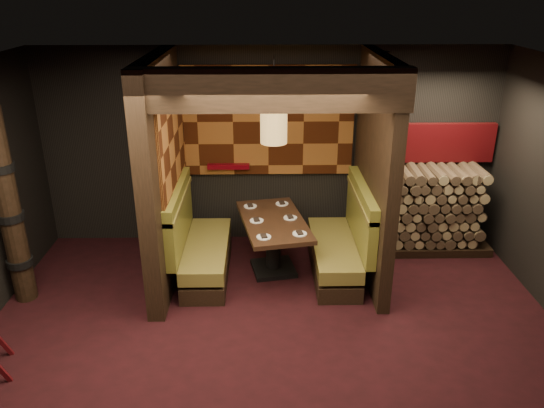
{
  "coord_description": "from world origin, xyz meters",
  "views": [
    {
      "loc": [
        -0.11,
        -4.58,
        3.61
      ],
      "look_at": [
        0.0,
        1.3,
        1.15
      ],
      "focal_mm": 35.0,
      "sensor_mm": 36.0,
      "label": 1
    }
  ],
  "objects_px": {
    "booth_bench_left": "(199,247)",
    "booth_bench_right": "(342,246)",
    "dining_table": "(274,236)",
    "pendant_lamp": "(274,125)",
    "firewood_stack": "(430,209)",
    "totem_column": "(9,210)"
  },
  "relations": [
    {
      "from": "dining_table",
      "to": "firewood_stack",
      "type": "relative_size",
      "value": 0.9
    },
    {
      "from": "booth_bench_left",
      "to": "pendant_lamp",
      "type": "height_order",
      "value": "pendant_lamp"
    },
    {
      "from": "booth_bench_right",
      "to": "firewood_stack",
      "type": "distance_m",
      "value": 1.54
    },
    {
      "from": "booth_bench_left",
      "to": "firewood_stack",
      "type": "height_order",
      "value": "firewood_stack"
    },
    {
      "from": "pendant_lamp",
      "to": "booth_bench_left",
      "type": "bearing_deg",
      "value": -179.22
    },
    {
      "from": "dining_table",
      "to": "pendant_lamp",
      "type": "xyz_separation_m",
      "value": [
        -0.0,
        -0.05,
        1.51
      ]
    },
    {
      "from": "booth_bench_left",
      "to": "dining_table",
      "type": "xyz_separation_m",
      "value": [
        0.99,
        0.06,
        0.12
      ]
    },
    {
      "from": "pendant_lamp",
      "to": "dining_table",
      "type": "bearing_deg",
      "value": 90.0
    },
    {
      "from": "totem_column",
      "to": "firewood_stack",
      "type": "distance_m",
      "value": 5.51
    },
    {
      "from": "booth_bench_left",
      "to": "firewood_stack",
      "type": "xyz_separation_m",
      "value": [
        3.25,
        0.7,
        0.21
      ]
    },
    {
      "from": "dining_table",
      "to": "firewood_stack",
      "type": "xyz_separation_m",
      "value": [
        2.26,
        0.64,
        0.09
      ]
    },
    {
      "from": "booth_bench_left",
      "to": "firewood_stack",
      "type": "bearing_deg",
      "value": 12.17
    },
    {
      "from": "pendant_lamp",
      "to": "totem_column",
      "type": "relative_size",
      "value": 0.43
    },
    {
      "from": "booth_bench_right",
      "to": "totem_column",
      "type": "xyz_separation_m",
      "value": [
        -3.98,
        -0.55,
        0.79
      ]
    },
    {
      "from": "pendant_lamp",
      "to": "totem_column",
      "type": "xyz_separation_m",
      "value": [
        -3.08,
        -0.56,
        -0.85
      ]
    },
    {
      "from": "dining_table",
      "to": "totem_column",
      "type": "xyz_separation_m",
      "value": [
        -3.08,
        -0.61,
        0.67
      ]
    },
    {
      "from": "booth_bench_left",
      "to": "firewood_stack",
      "type": "distance_m",
      "value": 3.33
    },
    {
      "from": "booth_bench_right",
      "to": "pendant_lamp",
      "type": "height_order",
      "value": "pendant_lamp"
    },
    {
      "from": "booth_bench_left",
      "to": "booth_bench_right",
      "type": "xyz_separation_m",
      "value": [
        1.89,
        0.0,
        0.0
      ]
    },
    {
      "from": "dining_table",
      "to": "booth_bench_right",
      "type": "bearing_deg",
      "value": -4.02
    },
    {
      "from": "dining_table",
      "to": "firewood_stack",
      "type": "distance_m",
      "value": 2.35
    },
    {
      "from": "dining_table",
      "to": "pendant_lamp",
      "type": "distance_m",
      "value": 1.52
    }
  ]
}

